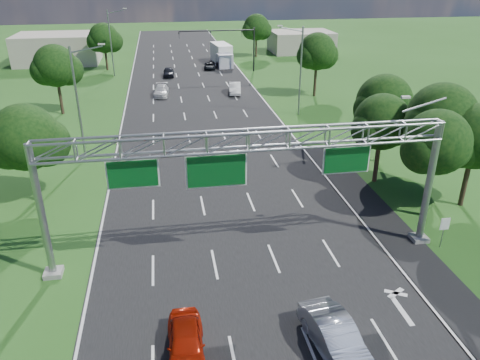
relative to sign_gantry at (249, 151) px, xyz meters
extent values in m
plane|color=#255419|center=(-0.33, 18.00, -6.89)|extent=(220.00, 220.00, 0.00)
cube|color=black|center=(-0.33, 18.00, -6.89)|extent=(18.00, 180.00, 0.02)
cube|color=black|center=(9.87, 2.00, -6.89)|extent=(3.00, 30.00, 0.02)
cube|color=gray|center=(11.17, 0.00, -6.74)|extent=(1.00, 1.00, 0.30)
cylinder|color=gray|center=(11.17, 0.00, -2.89)|extent=(0.44, 0.44, 8.00)
cube|color=gray|center=(-11.33, 0.00, -6.74)|extent=(1.00, 1.00, 0.30)
cylinder|color=gray|center=(-11.33, 0.00, -2.89)|extent=(0.40, 0.40, 8.00)
cylinder|color=gray|center=(9.97, 0.00, 2.11)|extent=(2.54, 0.12, 0.79)
cube|color=beige|center=(8.77, 0.00, 2.61)|extent=(0.50, 0.22, 0.12)
cube|color=white|center=(-6.33, -0.02, -0.89)|extent=(2.80, 0.05, 1.70)
cube|color=#094818|center=(-6.33, -0.08, -0.89)|extent=(2.62, 0.05, 1.52)
cube|color=white|center=(-1.83, -0.02, -1.04)|extent=(3.40, 0.05, 2.00)
cube|color=#094818|center=(-1.83, -0.08, -1.04)|extent=(3.22, 0.05, 1.82)
cube|color=white|center=(5.67, -0.02, -0.89)|extent=(2.80, 0.05, 1.70)
cube|color=#094818|center=(5.67, -0.08, -0.89)|extent=(2.62, 0.05, 1.52)
cylinder|color=gray|center=(12.07, -1.00, -5.89)|extent=(0.06, 0.06, 2.00)
cube|color=white|center=(12.07, -1.03, -5.19)|extent=(0.60, 0.04, 0.80)
cylinder|color=black|center=(10.67, 53.00, -3.39)|extent=(0.24, 0.24, 7.00)
cylinder|color=black|center=(4.67, 53.00, -0.29)|extent=(12.00, 0.18, 0.18)
imported|color=black|center=(-1.33, 53.00, -0.84)|extent=(0.18, 0.22, 1.10)
imported|color=black|center=(3.67, 53.00, -0.84)|extent=(0.18, 0.22, 1.10)
imported|color=black|center=(8.67, 53.00, -0.84)|extent=(0.18, 0.22, 1.10)
cylinder|color=gray|center=(-11.83, 18.00, -1.89)|extent=(0.20, 0.20, 10.00)
cylinder|color=gray|center=(-10.53, 18.00, 2.81)|extent=(2.78, 0.12, 0.60)
cube|color=beige|center=(-9.23, 18.00, 3.21)|extent=(0.55, 0.22, 0.12)
cylinder|color=gray|center=(-11.83, 53.00, -1.89)|extent=(0.20, 0.20, 10.00)
cylinder|color=gray|center=(-10.53, 53.00, 2.81)|extent=(2.78, 0.12, 0.60)
cube|color=beige|center=(-9.23, 53.00, 3.21)|extent=(0.55, 0.22, 0.12)
cylinder|color=gray|center=(11.17, 28.00, -1.89)|extent=(0.20, 0.20, 10.00)
cylinder|color=gray|center=(9.87, 28.00, 2.81)|extent=(2.78, 0.12, 0.60)
cube|color=beige|center=(8.57, 28.00, 3.21)|extent=(0.55, 0.22, 0.12)
cylinder|color=#2D2116|center=(13.17, 3.00, -5.02)|extent=(0.36, 0.36, 3.74)
sphere|color=black|center=(13.17, 3.00, -1.39)|extent=(4.40, 4.40, 4.40)
sphere|color=black|center=(14.27, 3.40, -1.94)|extent=(3.30, 3.30, 3.30)
sphere|color=black|center=(12.18, 2.70, -1.83)|extent=(3.08, 3.08, 3.08)
cylinder|color=#2D2116|center=(15.17, 6.00, -4.80)|extent=(0.36, 0.36, 4.18)
sphere|color=black|center=(15.17, 6.00, -0.71)|extent=(5.00, 5.00, 5.00)
sphere|color=black|center=(16.42, 6.40, -1.34)|extent=(3.75, 3.75, 3.75)
sphere|color=black|center=(14.04, 5.70, -1.21)|extent=(3.50, 3.50, 3.50)
cylinder|color=#2D2116|center=(12.17, 9.00, -5.24)|extent=(0.36, 0.36, 3.30)
sphere|color=black|center=(12.17, 9.00, -1.83)|extent=(4.40, 4.40, 4.40)
sphere|color=black|center=(13.27, 9.40, -2.38)|extent=(3.30, 3.30, 3.30)
sphere|color=black|center=(11.18, 8.70, -2.27)|extent=(3.08, 3.08, 3.08)
cylinder|color=#2D2116|center=(16.67, 4.00, -5.13)|extent=(0.36, 0.36, 3.52)
sphere|color=black|center=(16.67, 4.00, -1.53)|extent=(4.60, 4.60, 4.60)
sphere|color=black|center=(15.63, 3.70, -1.99)|extent=(3.22, 3.22, 3.22)
cylinder|color=#2D2116|center=(14.17, 13.00, -5.13)|extent=(0.36, 0.36, 3.52)
sphere|color=black|center=(14.17, 13.00, -1.45)|extent=(4.80, 4.80, 4.80)
sphere|color=black|center=(15.37, 13.40, -2.05)|extent=(3.60, 3.60, 3.60)
sphere|color=black|center=(13.09, 12.70, -1.93)|extent=(3.36, 3.36, 3.36)
cylinder|color=#2D2116|center=(-14.33, 10.00, -5.35)|extent=(0.36, 0.36, 3.08)
sphere|color=black|center=(-14.33, 10.00, -1.89)|extent=(4.80, 4.80, 4.80)
sphere|color=black|center=(-13.13, 10.40, -2.49)|extent=(3.60, 3.60, 3.60)
sphere|color=black|center=(-15.41, 9.70, -2.37)|extent=(3.36, 3.36, 3.36)
cylinder|color=#2D2116|center=(-16.33, 33.00, -5.02)|extent=(0.36, 0.36, 3.74)
sphere|color=black|center=(-16.33, 33.00, -1.23)|extent=(4.80, 4.80, 4.80)
sphere|color=black|center=(-15.13, 33.40, -1.83)|extent=(3.60, 3.60, 3.60)
sphere|color=black|center=(-17.41, 32.70, -1.71)|extent=(3.36, 3.36, 3.36)
cylinder|color=#2D2116|center=(-13.33, 58.00, -5.24)|extent=(0.36, 0.36, 3.30)
sphere|color=black|center=(-13.33, 58.00, -1.67)|extent=(4.80, 4.80, 4.80)
sphere|color=black|center=(-12.13, 58.40, -2.27)|extent=(3.60, 3.60, 3.60)
sphere|color=black|center=(-14.41, 57.70, -2.15)|extent=(3.36, 3.36, 3.36)
cylinder|color=#2D2116|center=(15.67, 36.00, -4.91)|extent=(0.36, 0.36, 3.96)
sphere|color=black|center=(15.67, 36.00, -1.01)|extent=(4.80, 4.80, 4.80)
sphere|color=black|center=(16.87, 36.40, -1.61)|extent=(3.60, 3.60, 3.60)
sphere|color=black|center=(14.59, 35.70, -1.49)|extent=(3.36, 3.36, 3.36)
cylinder|color=#2D2116|center=(13.67, 66.00, -5.13)|extent=(0.36, 0.36, 3.52)
sphere|color=black|center=(13.67, 66.00, -1.45)|extent=(4.80, 4.80, 4.80)
sphere|color=black|center=(14.87, 66.40, -2.05)|extent=(3.60, 3.60, 3.60)
sphere|color=black|center=(12.59, 65.70, -1.93)|extent=(3.36, 3.36, 3.36)
cube|color=#B0A393|center=(-22.33, 66.00, -4.39)|extent=(14.00, 10.00, 5.00)
cube|color=#B0A393|center=(23.67, 70.00, -4.89)|extent=(12.00, 9.00, 4.00)
imported|color=#B71E08|center=(-4.21, -7.28, -6.19)|extent=(1.74, 4.17, 1.41)
imported|color=#ABAEB7|center=(2.50, -8.18, -6.09)|extent=(2.33, 5.06, 1.61)
imported|color=silver|center=(-4.65, 39.65, -6.23)|extent=(2.16, 4.70, 1.33)
imported|color=black|center=(3.65, 56.01, -6.36)|extent=(2.23, 4.02, 1.06)
imported|color=black|center=(-3.34, 51.44, -6.22)|extent=(1.75, 4.03, 1.35)
imported|color=silver|center=(5.33, 39.10, -6.17)|extent=(2.10, 4.53, 1.44)
cube|color=white|center=(6.31, 60.97, -5.13)|extent=(3.34, 6.68, 3.20)
cube|color=silver|center=(6.31, 56.48, -5.72)|extent=(2.73, 2.64, 2.35)
cylinder|color=black|center=(5.14, 56.69, -6.36)|extent=(0.37, 1.07, 1.07)
cylinder|color=black|center=(7.49, 56.69, -6.36)|extent=(0.37, 1.07, 1.07)
cylinder|color=black|center=(5.14, 63.10, -6.36)|extent=(0.37, 1.07, 1.07)
cylinder|color=black|center=(7.49, 63.10, -6.36)|extent=(0.37, 1.07, 1.07)
camera|label=1|loc=(-4.45, -23.46, 9.29)|focal=35.00mm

